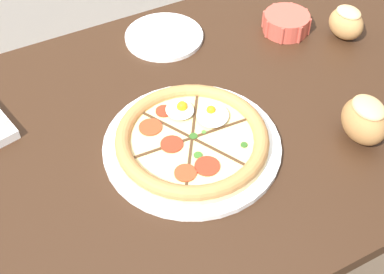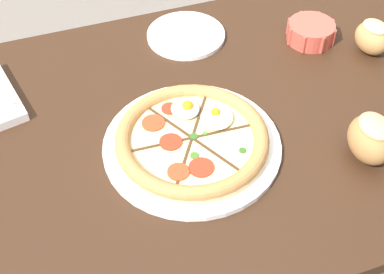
{
  "view_description": "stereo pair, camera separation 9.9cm",
  "coord_description": "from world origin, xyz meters",
  "px_view_note": "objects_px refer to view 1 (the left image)",
  "views": [
    {
      "loc": [
        -0.33,
        -0.66,
        1.51
      ],
      "look_at": [
        -0.01,
        -0.06,
        0.79
      ],
      "focal_mm": 50.0,
      "sensor_mm": 36.0,
      "label": 1
    },
    {
      "loc": [
        -0.24,
        -0.7,
        1.51
      ],
      "look_at": [
        -0.01,
        -0.06,
        0.79
      ],
      "focal_mm": 50.0,
      "sensor_mm": 36.0,
      "label": 2
    }
  ],
  "objects_px": {
    "pizza": "(192,140)",
    "ramekin_bowl": "(286,22)",
    "dining_table": "(183,161)",
    "bread_piece_mid": "(346,22)",
    "side_saucer": "(164,37)",
    "bread_piece_near": "(365,120)"
  },
  "relations": [
    {
      "from": "bread_piece_mid",
      "to": "side_saucer",
      "type": "bearing_deg",
      "value": 152.83
    },
    {
      "from": "pizza",
      "to": "bread_piece_mid",
      "type": "height_order",
      "value": "bread_piece_mid"
    },
    {
      "from": "ramekin_bowl",
      "to": "side_saucer",
      "type": "xyz_separation_m",
      "value": [
        -0.27,
        0.11,
        -0.02
      ]
    },
    {
      "from": "ramekin_bowl",
      "to": "side_saucer",
      "type": "distance_m",
      "value": 0.29
    },
    {
      "from": "pizza",
      "to": "side_saucer",
      "type": "height_order",
      "value": "pizza"
    },
    {
      "from": "pizza",
      "to": "bread_piece_near",
      "type": "distance_m",
      "value": 0.33
    },
    {
      "from": "bread_piece_mid",
      "to": "side_saucer",
      "type": "height_order",
      "value": "bread_piece_mid"
    },
    {
      "from": "bread_piece_near",
      "to": "bread_piece_mid",
      "type": "height_order",
      "value": "bread_piece_near"
    },
    {
      "from": "pizza",
      "to": "bread_piece_near",
      "type": "relative_size",
      "value": 3.14
    },
    {
      "from": "bread_piece_near",
      "to": "side_saucer",
      "type": "distance_m",
      "value": 0.5
    },
    {
      "from": "side_saucer",
      "to": "pizza",
      "type": "bearing_deg",
      "value": -107.29
    },
    {
      "from": "dining_table",
      "to": "side_saucer",
      "type": "height_order",
      "value": "side_saucer"
    },
    {
      "from": "pizza",
      "to": "ramekin_bowl",
      "type": "height_order",
      "value": "pizza"
    },
    {
      "from": "bread_piece_mid",
      "to": "side_saucer",
      "type": "distance_m",
      "value": 0.42
    },
    {
      "from": "bread_piece_mid",
      "to": "side_saucer",
      "type": "relative_size",
      "value": 0.53
    },
    {
      "from": "pizza",
      "to": "ramekin_bowl",
      "type": "relative_size",
      "value": 2.93
    },
    {
      "from": "pizza",
      "to": "bread_piece_near",
      "type": "bearing_deg",
      "value": -23.16
    },
    {
      "from": "dining_table",
      "to": "ramekin_bowl",
      "type": "xyz_separation_m",
      "value": [
        0.36,
        0.17,
        0.13
      ]
    },
    {
      "from": "bread_piece_near",
      "to": "dining_table",
      "type": "bearing_deg",
      "value": 146.91
    },
    {
      "from": "dining_table",
      "to": "bread_piece_mid",
      "type": "bearing_deg",
      "value": 10.13
    },
    {
      "from": "dining_table",
      "to": "bread_piece_near",
      "type": "distance_m",
      "value": 0.38
    },
    {
      "from": "pizza",
      "to": "side_saucer",
      "type": "relative_size",
      "value": 1.84
    }
  ]
}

